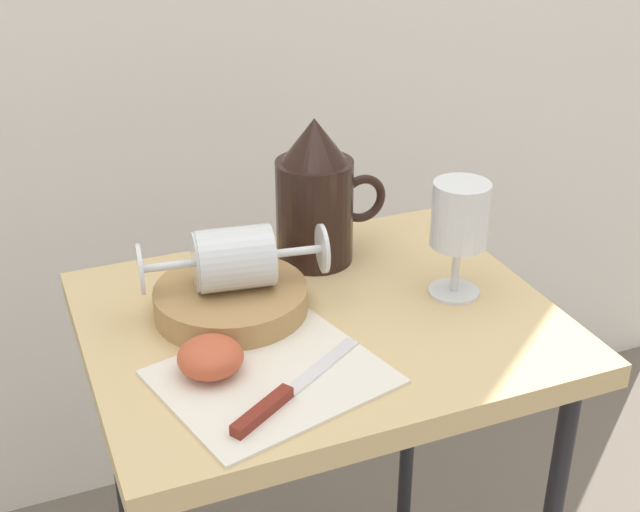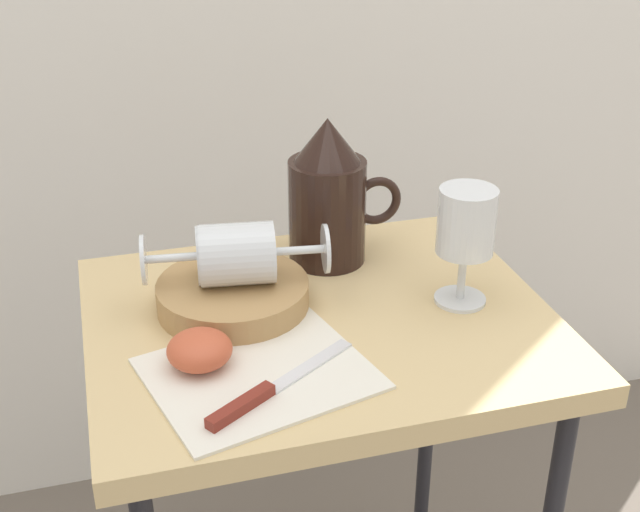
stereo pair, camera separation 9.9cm
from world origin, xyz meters
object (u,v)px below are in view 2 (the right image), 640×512
Objects in this scene: basket_tray at (233,295)px; pitcher at (328,205)px; wine_glass_upright at (466,228)px; apple_half_left at (200,350)px; wine_glass_tipped_far at (241,254)px; wine_glass_tipped_near at (225,254)px; knife at (262,394)px; table at (320,367)px.

pitcher reaches higher than basket_tray.
apple_half_left is (-0.33, -0.06, -0.08)m from wine_glass_upright.
pitcher is 0.17m from wine_glass_tipped_far.
wine_glass_upright reaches higher than apple_half_left.
basket_tray is 0.19m from pitcher.
basket_tray is at bearing -147.48° from pitcher.
wine_glass_tipped_near is at bearing -150.35° from pitcher.
wine_glass_tipped_near is 0.02m from wine_glass_tipped_far.
knife is at bearing -118.20° from pitcher.
knife is (-0.01, -0.19, -0.01)m from basket_tray.
wine_glass_tipped_near reaches higher than knife.
basket_tray is 0.05m from wine_glass_tipped_near.
pitcher is 1.23× the size of wine_glass_tipped_far.
pitcher is at bearing 32.52° from basket_tray.
knife is (-0.28, -0.13, -0.09)m from wine_glass_upright.
knife is at bearing -91.79° from basket_tray.
table is at bearing 175.25° from wine_glass_upright.
wine_glass_tipped_far is (0.02, -0.01, 0.00)m from wine_glass_tipped_near.
wine_glass_tipped_far is at bearing 152.14° from table.
wine_glass_tipped_far reaches higher than apple_half_left.
knife is (-0.02, -0.19, -0.06)m from wine_glass_tipped_far.
wine_glass_upright is at bearing -50.83° from pitcher.
wine_glass_upright is 0.29m from wine_glass_tipped_near.
apple_half_left is (-0.07, -0.12, -0.05)m from wine_glass_tipped_far.
pitcher reaches higher than apple_half_left.
wine_glass_tipped_far is (0.01, -0.00, 0.06)m from basket_tray.
table is 0.20m from apple_half_left.
basket_tray is 1.15× the size of wine_glass_tipped_far.
wine_glass_tipped_near is 2.10× the size of apple_half_left.
basket_tray reaches higher than table.
wine_glass_tipped_far is at bearing 84.65° from knife.
wine_glass_tipped_near reaches higher than apple_half_left.
wine_glass_upright is at bearing -12.85° from wine_glass_tipped_far.
wine_glass_upright is at bearing -4.75° from table.
wine_glass_upright is (0.18, -0.01, 0.17)m from table.
pitcher is at bearing 129.17° from wine_glass_upright.
wine_glass_upright is 2.10× the size of apple_half_left.
pitcher is 1.09× the size of knife.
basket_tray reaches higher than knife.
wine_glass_tipped_near is at bearing 89.81° from knife.
wine_glass_tipped_near is at bearing 66.99° from apple_half_left.
apple_half_left is 0.09m from knife.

